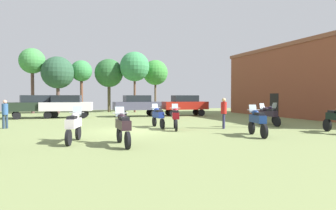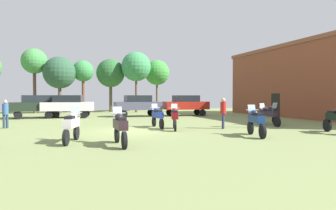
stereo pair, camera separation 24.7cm
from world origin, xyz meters
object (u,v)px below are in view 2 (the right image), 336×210
Objects in this scene: car_4 at (186,104)px; car_5 at (68,105)px; motorcycle_3 at (120,127)px; motorcycle_4 at (175,117)px; car_1 at (37,105)px; tree_9 at (111,73)px; tree_8 at (157,73)px; motorcycle_8 at (256,121)px; tree_2 at (136,67)px; motorcycle_2 at (268,115)px; motorcycle_6 at (157,116)px; person_2 at (223,111)px; motorcycle_11 at (268,113)px; brick_building at (323,80)px; tree_6 at (34,62)px; person_1 at (5,112)px; motorcycle_5 at (72,125)px; tree_4 at (83,72)px; car_2 at (138,104)px; tree_1 at (60,73)px.

car_5 is at bearing 88.96° from car_4.
motorcycle_3 reaches higher than motorcycle_4.
car_1 is at bearing 142.23° from motorcycle_4.
tree_8 is at bearing 0.19° from tree_9.
tree_8 is at bearing 99.55° from motorcycle_8.
motorcycle_2 is at bearing -75.87° from tree_2.
tree_8 reaches higher than tree_9.
motorcycle_6 is 1.17× the size of person_2.
tree_8 is (-2.34, 19.10, 4.21)m from motorcycle_11.
tree_8 is (-10.59, 15.89, 1.60)m from brick_building.
tree_9 is (8.47, 0.03, -1.07)m from tree_6.
motorcycle_6 is at bearing 141.05° from person_1.
motorcycle_5 is 25.96m from tree_8.
car_4 is 13.29m from tree_4.
tree_4 is at bearing 90.03° from motorcycle_3.
tree_4 is at bearing 99.94° from motorcycle_6.
car_2 reaches higher than motorcycle_6.
motorcycle_11 is (-8.25, -3.21, -2.61)m from brick_building.
motorcycle_2 is (-9.06, -4.23, -2.63)m from brick_building.
car_2 is 0.59× the size of tree_6.
tree_4 is (-4.58, 8.34, 3.60)m from car_2.
person_2 is at bearing -168.97° from car_2.
motorcycle_3 is 17.17m from car_1.
motorcycle_4 is 0.34× the size of tree_4.
motorcycle_3 is 9.89m from person_1.
car_1 is (-23.99, 7.75, -2.17)m from brick_building.
person_1 is at bearing 126.86° from car_2.
motorcycle_6 is at bearing -71.18° from tree_1.
tree_1 is at bearing -21.73° from tree_6.
motorcycle_6 is 0.33× the size of tree_9.
tree_8 is at bearing 93.99° from motorcycle_4.
tree_4 reaches higher than car_1.
motorcycle_5 is 13.60m from motorcycle_11.
tree_9 is (-3.76, 20.75, 3.63)m from person_2.
tree_6 is at bearing -112.57° from person_1.
tree_9 is (-1.34, 8.98, 3.53)m from car_2.
motorcycle_6 is at bearing 130.13° from motorcycle_4.
tree_8 reaches higher than person_1.
person_1 is at bearing 174.79° from motorcycle_4.
tree_4 is at bearing -39.93° from car_1.
tree_6 is (-15.90, 20.08, 5.06)m from motorcycle_2.
tree_8 is (5.61, 18.94, 4.23)m from motorcycle_6.
motorcycle_11 is at bearing 148.01° from person_1.
brick_building reaches higher than motorcycle_2.
car_5 is at bearing 133.68° from motorcycle_8.
car_1 is 0.72× the size of tree_1.
person_1 is at bearing -15.30° from motorcycle_11.
tree_4 reaches higher than car_5.
motorcycle_6 is 0.47× the size of car_1.
motorcycle_2 is at bearing -44.63° from person_2.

